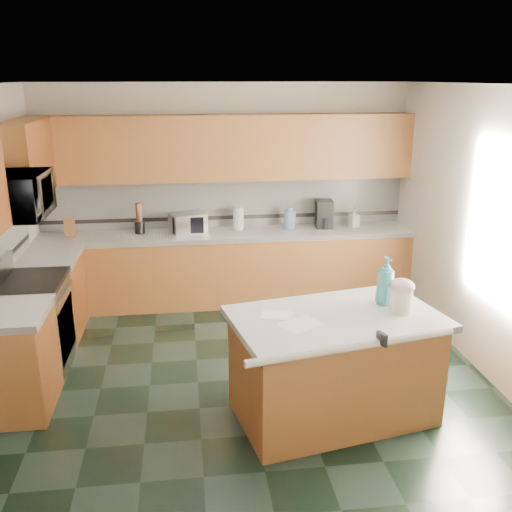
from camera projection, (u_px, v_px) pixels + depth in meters
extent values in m
plane|color=black|center=(245.00, 379.00, 5.44)|extent=(4.60, 4.60, 0.00)
plane|color=white|center=(243.00, 84.00, 4.63)|extent=(4.60, 4.60, 0.00)
cube|color=beige|center=(225.00, 193.00, 7.23)|extent=(4.60, 0.04, 2.70)
cube|color=beige|center=(294.00, 373.00, 2.84)|extent=(4.60, 0.04, 2.70)
cube|color=beige|center=(491.00, 235.00, 5.32)|extent=(0.04, 4.60, 2.70)
cube|color=#54250E|center=(228.00, 269.00, 7.20)|extent=(4.60, 0.60, 0.86)
cube|color=white|center=(227.00, 234.00, 7.06)|extent=(4.60, 0.64, 0.06)
cube|color=#54250E|center=(225.00, 148.00, 6.88)|extent=(4.60, 0.33, 0.78)
cube|color=silver|center=(225.00, 202.00, 7.23)|extent=(4.60, 0.02, 0.63)
cube|color=black|center=(225.00, 217.00, 7.29)|extent=(4.60, 0.01, 0.05)
cube|color=#54250E|center=(52.00, 298.00, 6.29)|extent=(0.60, 0.82, 0.86)
cube|color=white|center=(48.00, 258.00, 6.15)|extent=(0.64, 0.82, 0.06)
cube|color=#54250E|center=(14.00, 364.00, 4.84)|extent=(0.60, 0.72, 0.86)
cube|color=white|center=(7.00, 314.00, 4.70)|extent=(0.64, 0.72, 0.06)
cube|color=#54250E|center=(26.00, 159.00, 5.95)|extent=(0.33, 1.09, 0.78)
cube|color=#B7B7BC|center=(35.00, 326.00, 5.54)|extent=(0.60, 0.76, 0.88)
cube|color=black|center=(66.00, 329.00, 5.59)|extent=(0.02, 0.68, 0.55)
cube|color=black|center=(29.00, 282.00, 5.40)|extent=(0.62, 0.78, 0.04)
cylinder|color=#B7B7BC|center=(65.00, 292.00, 5.48)|extent=(0.02, 0.66, 0.02)
imported|color=#B7B7BC|center=(18.00, 196.00, 5.15)|extent=(0.50, 0.73, 0.41)
cube|color=#54250E|center=(334.00, 370.00, 4.74)|extent=(1.72, 1.19, 0.86)
cube|color=white|center=(336.00, 319.00, 4.61)|extent=(1.84, 1.31, 0.06)
cylinder|color=white|center=(354.00, 347.00, 4.13)|extent=(1.65, 0.39, 0.06)
cylinder|color=beige|center=(401.00, 301.00, 4.64)|extent=(0.24, 0.24, 0.19)
ellipsoid|color=silver|center=(402.00, 286.00, 4.60)|extent=(0.20, 0.20, 0.13)
cylinder|color=tan|center=(403.00, 281.00, 4.59)|extent=(0.07, 0.02, 0.02)
sphere|color=tan|center=(399.00, 281.00, 4.58)|extent=(0.03, 0.03, 0.03)
sphere|color=tan|center=(407.00, 281.00, 4.59)|extent=(0.03, 0.03, 0.03)
imported|color=teal|center=(386.00, 281.00, 4.77)|extent=(0.18, 0.18, 0.41)
cube|color=white|center=(301.00, 324.00, 4.43)|extent=(0.39, 0.35, 0.00)
cube|color=white|center=(277.00, 315.00, 4.60)|extent=(0.29, 0.25, 0.00)
cube|color=black|center=(382.00, 339.00, 4.17)|extent=(0.06, 0.11, 0.09)
cylinder|color=black|center=(384.00, 345.00, 4.11)|extent=(0.02, 0.07, 0.02)
cube|color=#472814|center=(70.00, 227.00, 6.84)|extent=(0.16, 0.19, 0.25)
cylinder|color=black|center=(140.00, 227.00, 6.98)|extent=(0.12, 0.12, 0.15)
cylinder|color=#472814|center=(139.00, 212.00, 6.92)|extent=(0.07, 0.07, 0.23)
cube|color=#B7B7BC|center=(188.00, 223.00, 7.01)|extent=(0.48, 0.40, 0.24)
cube|color=black|center=(188.00, 226.00, 6.88)|extent=(0.37, 0.01, 0.20)
cylinder|color=white|center=(238.00, 218.00, 7.12)|extent=(0.13, 0.13, 0.29)
cylinder|color=#B7B7BC|center=(239.00, 229.00, 7.17)|extent=(0.20, 0.20, 0.01)
cylinder|color=#6A98C0|center=(290.00, 220.00, 7.17)|extent=(0.14, 0.14, 0.24)
cylinder|color=#6A98C0|center=(290.00, 209.00, 7.13)|extent=(0.07, 0.07, 0.03)
cube|color=black|center=(324.00, 214.00, 7.23)|extent=(0.23, 0.25, 0.35)
cylinder|color=black|center=(325.00, 223.00, 7.21)|extent=(0.15, 0.15, 0.15)
imported|color=white|center=(354.00, 218.00, 7.27)|extent=(0.13, 0.13, 0.23)
cylinder|color=red|center=(355.00, 208.00, 7.23)|extent=(0.02, 0.02, 0.03)
cube|color=white|center=(502.00, 225.00, 5.08)|extent=(0.02, 1.40, 1.10)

